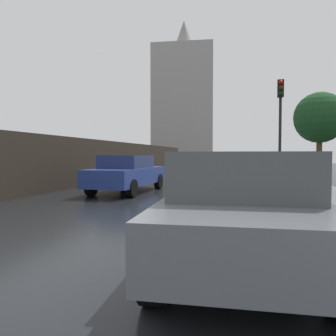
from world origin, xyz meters
TOP-DOWN VIEW (x-y plane):
  - car_blue_near_kerb at (-1.52, 8.98)m, footprint 1.79×4.48m
  - car_grey_mid_road at (2.82, 1.70)m, footprint 2.05×4.04m
  - car_white_far_ahead at (2.73, 20.58)m, footprint 2.11×4.52m
  - traffic_light at (4.19, 12.60)m, footprint 0.26×0.39m
  - street_tree_near at (6.82, 18.14)m, footprint 2.93×2.93m
  - distant_tower at (-7.85, 50.96)m, footprint 10.41×9.42m

SIDE VIEW (x-z plane):
  - car_blue_near_kerb at x=-1.52m, z-range 0.03..1.40m
  - car_grey_mid_road at x=2.82m, z-range 0.03..1.45m
  - car_white_far_ahead at x=2.73m, z-range 0.03..1.50m
  - traffic_light at x=4.19m, z-range 1.00..5.53m
  - street_tree_near at x=6.82m, z-range 1.03..6.07m
  - distant_tower at x=-7.85m, z-range -1.97..21.54m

